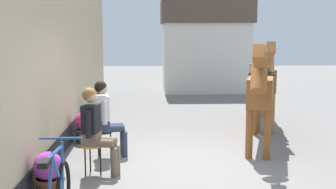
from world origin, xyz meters
TOP-DOWN VIEW (x-y plane):
  - ground_plane at (0.00, 3.00)m, footprint 40.00×40.00m
  - pub_facade_wall at (-2.55, 1.50)m, footprint 0.34×14.00m
  - distant_cottage at (1.40, 9.79)m, footprint 3.40×2.60m
  - seated_visitor_near at (-1.61, -0.41)m, footprint 0.61×0.48m
  - seated_visitor_far at (-1.54, 0.60)m, footprint 0.61×0.48m
  - saddled_horse_near at (1.41, 1.15)m, footprint 1.13×2.91m
  - saddled_horse_far at (1.98, 3.30)m, footprint 0.77×2.98m
  - flower_planter_nearest at (-2.13, -1.38)m, footprint 0.43×0.43m
  - flower_planter_inner_far at (-2.10, 1.68)m, footprint 0.43×0.43m
  - flower_planter_farthest at (-2.14, 3.21)m, footprint 0.43×0.43m

SIDE VIEW (x-z plane):
  - ground_plane at x=0.00m, z-range 0.00..0.00m
  - flower_planter_nearest at x=-2.13m, z-range 0.01..0.65m
  - flower_planter_inner_far at x=-2.10m, z-range 0.01..0.65m
  - flower_planter_farthest at x=-2.14m, z-range 0.01..0.65m
  - seated_visitor_near at x=-1.61m, z-range 0.08..1.47m
  - seated_visitor_far at x=-1.54m, z-range 0.08..1.47m
  - saddled_horse_near at x=1.41m, z-range 0.13..2.19m
  - saddled_horse_far at x=1.98m, z-range 0.13..2.19m
  - pub_facade_wall at x=-2.55m, z-range -0.16..3.24m
  - distant_cottage at x=1.40m, z-range 0.05..3.55m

